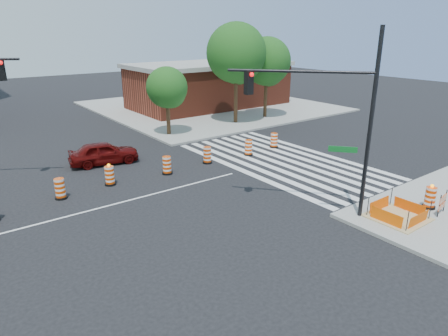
% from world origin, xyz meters
% --- Properties ---
extents(ground, '(120.00, 120.00, 0.00)m').
position_xyz_m(ground, '(0.00, 0.00, 0.00)').
color(ground, black).
rests_on(ground, ground).
extents(sidewalk_ne, '(22.00, 22.00, 0.15)m').
position_xyz_m(sidewalk_ne, '(18.00, 18.00, 0.07)').
color(sidewalk_ne, gray).
rests_on(sidewalk_ne, ground).
extents(crosswalk_east, '(6.75, 13.50, 0.01)m').
position_xyz_m(crosswalk_east, '(10.95, 0.00, 0.01)').
color(crosswalk_east, silver).
rests_on(crosswalk_east, ground).
extents(lane_centerline, '(14.00, 0.12, 0.01)m').
position_xyz_m(lane_centerline, '(0.00, 0.00, 0.01)').
color(lane_centerline, silver).
rests_on(lane_centerline, ground).
extents(excavation_pit, '(2.20, 2.20, 0.90)m').
position_xyz_m(excavation_pit, '(9.00, -9.00, 0.22)').
color(excavation_pit, tan).
rests_on(excavation_pit, ground).
extents(brick_storefront, '(16.50, 8.50, 4.60)m').
position_xyz_m(brick_storefront, '(18.00, 18.00, 2.32)').
color(brick_storefront, maroon).
rests_on(brick_storefront, ground).
extents(red_coupe, '(4.35, 2.36, 1.40)m').
position_xyz_m(red_coupe, '(1.81, 6.13, 0.70)').
color(red_coupe, '#500706').
rests_on(red_coupe, ground).
extents(signal_pole_se, '(4.02, 4.55, 7.85)m').
position_xyz_m(signal_pole_se, '(6.83, -6.64, 4.82)').
color(signal_pole_se, black).
rests_on(signal_pole_se, ground).
extents(pit_drum, '(0.59, 0.59, 1.15)m').
position_xyz_m(pit_drum, '(11.08, -9.29, 0.63)').
color(pit_drum, black).
rests_on(pit_drum, ground).
extents(barricade, '(0.88, 0.18, 1.04)m').
position_xyz_m(barricade, '(10.84, -9.94, 0.72)').
color(barricade, '#DD4104').
rests_on(barricade, ground).
extents(tree_north_c, '(3.16, 3.10, 5.27)m').
position_xyz_m(tree_north_c, '(8.45, 9.83, 3.53)').
color(tree_north_c, '#382314').
rests_on(tree_north_c, ground).
extents(tree_north_d, '(4.99, 4.99, 8.49)m').
position_xyz_m(tree_north_d, '(15.22, 10.02, 5.70)').
color(tree_north_d, '#382314').
rests_on(tree_north_d, ground).
extents(tree_north_e, '(4.29, 4.29, 7.29)m').
position_xyz_m(tree_north_e, '(18.82, 10.17, 4.90)').
color(tree_north_e, '#382314').
rests_on(tree_north_e, ground).
extents(median_drum_3, '(0.60, 0.60, 1.02)m').
position_xyz_m(median_drum_3, '(-1.90, 2.22, 0.48)').
color(median_drum_3, black).
rests_on(median_drum_3, ground).
extents(median_drum_4, '(0.60, 0.60, 1.18)m').
position_xyz_m(median_drum_4, '(0.73, 2.53, 0.49)').
color(median_drum_4, black).
rests_on(median_drum_4, ground).
extents(median_drum_5, '(0.60, 0.60, 1.02)m').
position_xyz_m(median_drum_5, '(4.00, 2.21, 0.48)').
color(median_drum_5, black).
rests_on(median_drum_5, ground).
extents(median_drum_6, '(0.60, 0.60, 1.02)m').
position_xyz_m(median_drum_6, '(6.95, 2.45, 0.48)').
color(median_drum_6, black).
rests_on(median_drum_6, ground).
extents(median_drum_7, '(0.60, 0.60, 1.02)m').
position_xyz_m(median_drum_7, '(10.04, 2.17, 0.48)').
color(median_drum_7, black).
rests_on(median_drum_7, ground).
extents(median_drum_8, '(0.60, 0.60, 1.02)m').
position_xyz_m(median_drum_8, '(12.64, 2.48, 0.48)').
color(median_drum_8, black).
rests_on(median_drum_8, ground).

